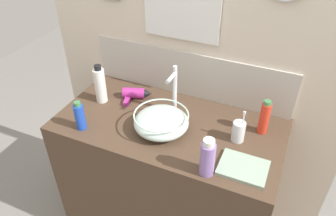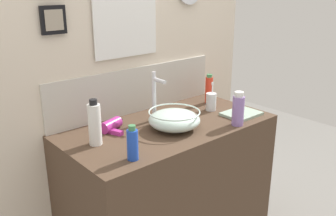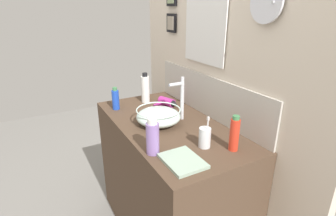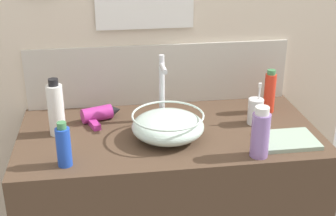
{
  "view_description": "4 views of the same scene",
  "coord_description": "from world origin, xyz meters",
  "px_view_note": "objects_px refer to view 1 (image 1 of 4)",
  "views": [
    {
      "loc": [
        0.54,
        -1.23,
        2.0
      ],
      "look_at": [
        -0.0,
        0.0,
        1.02
      ],
      "focal_mm": 35.0,
      "sensor_mm": 36.0,
      "label": 1
    },
    {
      "loc": [
        -1.26,
        -1.46,
        1.68
      ],
      "look_at": [
        -0.0,
        0.0,
        1.02
      ],
      "focal_mm": 40.0,
      "sensor_mm": 36.0,
      "label": 2
    },
    {
      "loc": [
        1.34,
        -0.74,
        1.61
      ],
      "look_at": [
        -0.0,
        0.0,
        1.02
      ],
      "focal_mm": 28.0,
      "sensor_mm": 36.0,
      "label": 3
    },
    {
      "loc": [
        -0.25,
        -1.66,
        1.74
      ],
      "look_at": [
        -0.0,
        0.0,
        1.02
      ],
      "focal_mm": 50.0,
      "sensor_mm": 36.0,
      "label": 4
    }
  ],
  "objects_px": {
    "hair_drier": "(136,94)",
    "shampoo_bottle": "(80,116)",
    "lotion_bottle": "(100,85)",
    "hand_towel": "(243,168)",
    "toothbrush_cup": "(238,131)",
    "spray_bottle": "(207,158)",
    "faucet": "(174,88)",
    "soap_dispenser": "(264,118)",
    "glass_bowl_sink": "(161,122)"
  },
  "relations": [
    {
      "from": "lotion_bottle",
      "to": "soap_dispenser",
      "type": "relative_size",
      "value": 1.2
    },
    {
      "from": "glass_bowl_sink",
      "to": "lotion_bottle",
      "type": "distance_m",
      "value": 0.44
    },
    {
      "from": "glass_bowl_sink",
      "to": "shampoo_bottle",
      "type": "distance_m",
      "value": 0.41
    },
    {
      "from": "glass_bowl_sink",
      "to": "hair_drier",
      "type": "height_order",
      "value": "glass_bowl_sink"
    },
    {
      "from": "faucet",
      "to": "shampoo_bottle",
      "type": "height_order",
      "value": "faucet"
    },
    {
      "from": "shampoo_bottle",
      "to": "toothbrush_cup",
      "type": "bearing_deg",
      "value": 17.16
    },
    {
      "from": "glass_bowl_sink",
      "to": "toothbrush_cup",
      "type": "xyz_separation_m",
      "value": [
        0.37,
        0.08,
        0.0
      ]
    },
    {
      "from": "faucet",
      "to": "toothbrush_cup",
      "type": "height_order",
      "value": "faucet"
    },
    {
      "from": "toothbrush_cup",
      "to": "hand_towel",
      "type": "height_order",
      "value": "toothbrush_cup"
    },
    {
      "from": "toothbrush_cup",
      "to": "faucet",
      "type": "bearing_deg",
      "value": 167.89
    },
    {
      "from": "shampoo_bottle",
      "to": "lotion_bottle",
      "type": "height_order",
      "value": "lotion_bottle"
    },
    {
      "from": "toothbrush_cup",
      "to": "shampoo_bottle",
      "type": "distance_m",
      "value": 0.79
    },
    {
      "from": "hair_drier",
      "to": "lotion_bottle",
      "type": "relative_size",
      "value": 0.77
    },
    {
      "from": "toothbrush_cup",
      "to": "hand_towel",
      "type": "relative_size",
      "value": 0.82
    },
    {
      "from": "faucet",
      "to": "shampoo_bottle",
      "type": "relative_size",
      "value": 1.74
    },
    {
      "from": "hair_drier",
      "to": "spray_bottle",
      "type": "xyz_separation_m",
      "value": [
        0.56,
        -0.39,
        0.06
      ]
    },
    {
      "from": "hair_drier",
      "to": "toothbrush_cup",
      "type": "distance_m",
      "value": 0.64
    },
    {
      "from": "glass_bowl_sink",
      "to": "spray_bottle",
      "type": "relative_size",
      "value": 1.46
    },
    {
      "from": "shampoo_bottle",
      "to": "lotion_bottle",
      "type": "relative_size",
      "value": 0.71
    },
    {
      "from": "lotion_bottle",
      "to": "shampoo_bottle",
      "type": "bearing_deg",
      "value": -80.78
    },
    {
      "from": "lotion_bottle",
      "to": "hand_towel",
      "type": "height_order",
      "value": "lotion_bottle"
    },
    {
      "from": "toothbrush_cup",
      "to": "soap_dispenser",
      "type": "bearing_deg",
      "value": 48.79
    },
    {
      "from": "toothbrush_cup",
      "to": "spray_bottle",
      "type": "bearing_deg",
      "value": -105.04
    },
    {
      "from": "spray_bottle",
      "to": "lotion_bottle",
      "type": "height_order",
      "value": "lotion_bottle"
    },
    {
      "from": "toothbrush_cup",
      "to": "spray_bottle",
      "type": "height_order",
      "value": "spray_bottle"
    },
    {
      "from": "hair_drier",
      "to": "faucet",
      "type": "bearing_deg",
      "value": -9.02
    },
    {
      "from": "hand_towel",
      "to": "faucet",
      "type": "bearing_deg",
      "value": 149.76
    },
    {
      "from": "faucet",
      "to": "soap_dispenser",
      "type": "height_order",
      "value": "faucet"
    },
    {
      "from": "faucet",
      "to": "hand_towel",
      "type": "relative_size",
      "value": 1.33
    },
    {
      "from": "hair_drier",
      "to": "lotion_bottle",
      "type": "xyz_separation_m",
      "value": [
        -0.17,
        -0.1,
        0.08
      ]
    },
    {
      "from": "faucet",
      "to": "soap_dispenser",
      "type": "distance_m",
      "value": 0.48
    },
    {
      "from": "spray_bottle",
      "to": "faucet",
      "type": "bearing_deg",
      "value": 131.09
    },
    {
      "from": "glass_bowl_sink",
      "to": "toothbrush_cup",
      "type": "height_order",
      "value": "toothbrush_cup"
    },
    {
      "from": "faucet",
      "to": "hand_towel",
      "type": "bearing_deg",
      "value": -30.24
    },
    {
      "from": "hand_towel",
      "to": "toothbrush_cup",
      "type": "bearing_deg",
      "value": 111.88
    },
    {
      "from": "shampoo_bottle",
      "to": "spray_bottle",
      "type": "distance_m",
      "value": 0.69
    },
    {
      "from": "faucet",
      "to": "shampoo_bottle",
      "type": "xyz_separation_m",
      "value": [
        -0.38,
        -0.31,
        -0.09
      ]
    },
    {
      "from": "glass_bowl_sink",
      "to": "toothbrush_cup",
      "type": "distance_m",
      "value": 0.38
    },
    {
      "from": "lotion_bottle",
      "to": "soap_dispenser",
      "type": "height_order",
      "value": "lotion_bottle"
    },
    {
      "from": "glass_bowl_sink",
      "to": "hair_drier",
      "type": "xyz_separation_m",
      "value": [
        -0.26,
        0.2,
        -0.02
      ]
    },
    {
      "from": "hair_drier",
      "to": "shampoo_bottle",
      "type": "height_order",
      "value": "shampoo_bottle"
    },
    {
      "from": "hair_drier",
      "to": "spray_bottle",
      "type": "bearing_deg",
      "value": -34.75
    },
    {
      "from": "faucet",
      "to": "toothbrush_cup",
      "type": "distance_m",
      "value": 0.4
    },
    {
      "from": "toothbrush_cup",
      "to": "hair_drier",
      "type": "bearing_deg",
      "value": 169.14
    },
    {
      "from": "hair_drier",
      "to": "shampoo_bottle",
      "type": "xyz_separation_m",
      "value": [
        -0.13,
        -0.35,
        0.05
      ]
    },
    {
      "from": "shampoo_bottle",
      "to": "hand_towel",
      "type": "xyz_separation_m",
      "value": [
        0.83,
        0.05,
        -0.07
      ]
    },
    {
      "from": "faucet",
      "to": "hair_drier",
      "type": "bearing_deg",
      "value": 170.98
    },
    {
      "from": "lotion_bottle",
      "to": "hand_towel",
      "type": "bearing_deg",
      "value": -12.88
    },
    {
      "from": "hand_towel",
      "to": "lotion_bottle",
      "type": "bearing_deg",
      "value": 167.12
    },
    {
      "from": "toothbrush_cup",
      "to": "soap_dispenser",
      "type": "distance_m",
      "value": 0.15
    }
  ]
}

